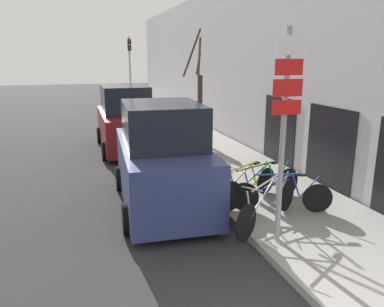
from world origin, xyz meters
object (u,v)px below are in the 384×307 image
bicycle_2 (260,187)px  parked_car_0 (162,161)px  signpost (284,125)px  bicycle_0 (268,205)px  pedestrian_near (199,119)px  bicycle_3 (244,186)px  traffic_light (130,65)px  bicycle_1 (281,195)px  street_tree (199,110)px  parked_car_1 (125,121)px

bicycle_2 → parked_car_0: parked_car_0 is taller
signpost → bicycle_0: bearing=76.6°
pedestrian_near → bicycle_3: bearing=100.2°
pedestrian_near → traffic_light: (-1.28, 9.08, 1.87)m
bicycle_0 → bicycle_1: bicycle_0 is taller
pedestrian_near → street_tree: (-0.95, -2.78, 0.74)m
bicycle_0 → traffic_light: bearing=-33.8°
signpost → bicycle_1: bearing=57.6°
bicycle_2 → traffic_light: (-0.63, 15.39, 2.47)m
bicycle_3 → parked_car_0: 2.02m
bicycle_1 → bicycle_2: (-0.23, 0.55, 0.03)m
bicycle_2 → parked_car_0: 2.36m
bicycle_1 → traffic_light: size_ratio=0.47×
parked_car_1 → street_tree: (1.84, -3.42, 0.80)m
bicycle_2 → parked_car_1: parked_car_1 is taller
parked_car_1 → bicycle_2: bearing=-72.4°
pedestrian_near → street_tree: bearing=90.1°
bicycle_3 → parked_car_1: (-1.85, 6.74, 0.56)m
bicycle_1 → traffic_light: (-0.86, 15.94, 2.50)m
parked_car_0 → traffic_light: 14.65m
bicycle_0 → bicycle_3: bicycle_0 is taller
street_tree → signpost: bearing=-92.4°
signpost → bicycle_1: 2.27m
traffic_light → parked_car_0: bearing=-95.8°
parked_car_0 → traffic_light: traffic_light is taller
signpost → parked_car_1: bearing=100.6°
bicycle_1 → street_tree: size_ratio=0.51×
street_tree → pedestrian_near: bearing=71.1°
bicycle_3 → parked_car_0: parked_car_0 is taller
parked_car_1 → bicycle_1: bearing=-71.9°
bicycle_2 → traffic_light: size_ratio=0.54×
bicycle_1 → bicycle_2: bearing=43.9°
bicycle_0 → bicycle_3: bearing=-37.8°
parked_car_1 → traffic_light: traffic_light is taller
bicycle_1 → bicycle_3: bearing=55.4°
bicycle_3 → parked_car_1: bearing=-9.4°
pedestrian_near → street_tree: street_tree is taller
parked_car_1 → parked_car_0: bearing=-89.0°
bicycle_3 → bicycle_2: bearing=-151.3°
pedestrian_near → street_tree: 3.03m
bicycle_2 → street_tree: (-0.30, 3.54, 1.35)m
bicycle_2 → pedestrian_near: bearing=-20.6°
bicycle_0 → traffic_light: (-0.27, 16.45, 2.47)m
bicycle_2 → street_tree: bearing=-9.9°
bicycle_1 → signpost: bearing=168.8°
parked_car_0 → street_tree: size_ratio=1.08×
street_tree → traffic_light: bearing=91.6°
signpost → bicycle_0: signpost is taller
bicycle_3 → parked_car_0: bearing=43.1°
bicycle_2 → parked_car_1: (-2.14, 6.96, 0.54)m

